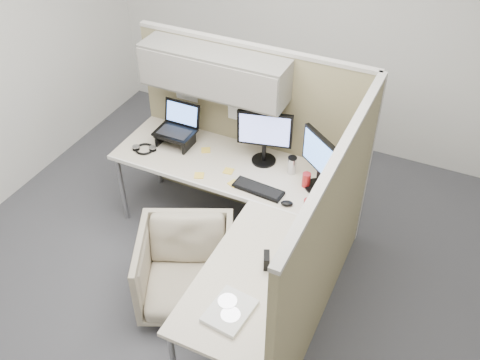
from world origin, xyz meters
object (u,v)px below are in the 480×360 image
at_px(keyboard, 258,189).
at_px(monitor_left, 265,134).
at_px(desk, 236,207).
at_px(office_chair, 186,267).

bearing_deg(keyboard, monitor_left, 111.23).
height_order(desk, keyboard, keyboard).
relative_size(desk, monitor_left, 4.29).
height_order(office_chair, monitor_left, monitor_left).
bearing_deg(desk, office_chair, -115.64).
bearing_deg(monitor_left, office_chair, -114.31).
height_order(desk, monitor_left, monitor_left).
relative_size(desk, office_chair, 2.79).
bearing_deg(desk, keyboard, 65.10).
relative_size(office_chair, monitor_left, 1.54).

